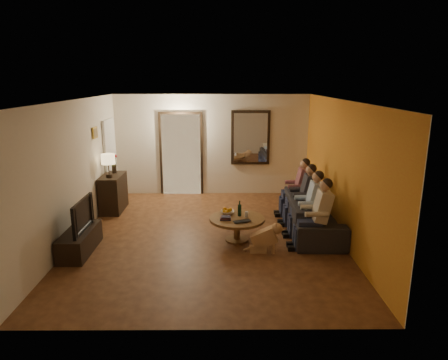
{
  "coord_description": "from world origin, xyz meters",
  "views": [
    {
      "loc": [
        0.26,
        -7.27,
        2.98
      ],
      "look_at": [
        0.3,
        0.3,
        1.05
      ],
      "focal_mm": 32.0,
      "sensor_mm": 36.0,
      "label": 1
    }
  ],
  "objects_px": {
    "person_d": "(299,190)",
    "dog": "(264,237)",
    "dresser": "(113,193)",
    "bowl": "(227,212)",
    "tv": "(77,215)",
    "wine_bottle": "(240,208)",
    "person_c": "(305,197)",
    "sofa": "(312,214)",
    "laptop": "(243,222)",
    "person_a": "(318,217)",
    "coffee_table": "(237,229)",
    "person_b": "(311,206)",
    "tv_stand": "(80,241)",
    "table_lamp": "(108,166)"
  },
  "relations": [
    {
      "from": "person_d",
      "to": "coffee_table",
      "type": "bearing_deg",
      "value": -135.26
    },
    {
      "from": "tv_stand",
      "to": "tv",
      "type": "bearing_deg",
      "value": 0.0
    },
    {
      "from": "bowl",
      "to": "laptop",
      "type": "xyz_separation_m",
      "value": [
        0.28,
        -0.5,
        -0.02
      ]
    },
    {
      "from": "sofa",
      "to": "laptop",
      "type": "bearing_deg",
      "value": 121.13
    },
    {
      "from": "bowl",
      "to": "person_a",
      "type": "bearing_deg",
      "value": -20.85
    },
    {
      "from": "person_c",
      "to": "laptop",
      "type": "xyz_separation_m",
      "value": [
        -1.32,
        -1.09,
        -0.14
      ]
    },
    {
      "from": "person_d",
      "to": "bowl",
      "type": "xyz_separation_m",
      "value": [
        -1.6,
        -1.19,
        -0.12
      ]
    },
    {
      "from": "person_c",
      "to": "dresser",
      "type": "bearing_deg",
      "value": 166.84
    },
    {
      "from": "coffee_table",
      "to": "bowl",
      "type": "relative_size",
      "value": 3.99
    },
    {
      "from": "table_lamp",
      "to": "person_d",
      "type": "xyz_separation_m",
      "value": [
        4.21,
        -0.17,
        -0.51
      ]
    },
    {
      "from": "person_c",
      "to": "coffee_table",
      "type": "distance_m",
      "value": 1.68
    },
    {
      "from": "wine_bottle",
      "to": "tv",
      "type": "bearing_deg",
      "value": -168.07
    },
    {
      "from": "dresser",
      "to": "person_a",
      "type": "bearing_deg",
      "value": -27.41
    },
    {
      "from": "tv",
      "to": "coffee_table",
      "type": "distance_m",
      "value": 2.87
    },
    {
      "from": "tv",
      "to": "person_b",
      "type": "height_order",
      "value": "person_b"
    },
    {
      "from": "tv_stand",
      "to": "person_a",
      "type": "relative_size",
      "value": 1.0
    },
    {
      "from": "person_c",
      "to": "laptop",
      "type": "bearing_deg",
      "value": -140.51
    },
    {
      "from": "table_lamp",
      "to": "bowl",
      "type": "distance_m",
      "value": 3.01
    },
    {
      "from": "sofa",
      "to": "bowl",
      "type": "height_order",
      "value": "sofa"
    },
    {
      "from": "coffee_table",
      "to": "bowl",
      "type": "distance_m",
      "value": 0.38
    },
    {
      "from": "table_lamp",
      "to": "bowl",
      "type": "relative_size",
      "value": 2.08
    },
    {
      "from": "dresser",
      "to": "tv",
      "type": "relative_size",
      "value": 0.97
    },
    {
      "from": "tv",
      "to": "sofa",
      "type": "height_order",
      "value": "tv"
    },
    {
      "from": "dresser",
      "to": "person_c",
      "type": "xyz_separation_m",
      "value": [
        4.21,
        -0.99,
        0.18
      ]
    },
    {
      "from": "table_lamp",
      "to": "bowl",
      "type": "bearing_deg",
      "value": -27.43
    },
    {
      "from": "dresser",
      "to": "dog",
      "type": "relative_size",
      "value": 1.69
    },
    {
      "from": "person_c",
      "to": "wine_bottle",
      "type": "height_order",
      "value": "person_c"
    },
    {
      "from": "bowl",
      "to": "wine_bottle",
      "type": "distance_m",
      "value": 0.29
    },
    {
      "from": "bowl",
      "to": "laptop",
      "type": "relative_size",
      "value": 0.79
    },
    {
      "from": "person_d",
      "to": "laptop",
      "type": "distance_m",
      "value": 2.15
    },
    {
      "from": "dog",
      "to": "wine_bottle",
      "type": "height_order",
      "value": "wine_bottle"
    },
    {
      "from": "laptop",
      "to": "tv_stand",
      "type": "bearing_deg",
      "value": 163.88
    },
    {
      "from": "person_b",
      "to": "person_c",
      "type": "distance_m",
      "value": 0.6
    },
    {
      "from": "bowl",
      "to": "person_c",
      "type": "bearing_deg",
      "value": 20.21
    },
    {
      "from": "table_lamp",
      "to": "person_c",
      "type": "xyz_separation_m",
      "value": [
        4.21,
        -0.77,
        -0.51
      ]
    },
    {
      "from": "person_c",
      "to": "bowl",
      "type": "height_order",
      "value": "person_c"
    },
    {
      "from": "person_d",
      "to": "coffee_table",
      "type": "relative_size",
      "value": 1.16
    },
    {
      "from": "laptop",
      "to": "person_b",
      "type": "bearing_deg",
      "value": -0.16
    },
    {
      "from": "person_b",
      "to": "bowl",
      "type": "relative_size",
      "value": 4.63
    },
    {
      "from": "person_b",
      "to": "person_c",
      "type": "height_order",
      "value": "same"
    },
    {
      "from": "dog",
      "to": "bowl",
      "type": "bearing_deg",
      "value": 132.83
    },
    {
      "from": "sofa",
      "to": "coffee_table",
      "type": "distance_m",
      "value": 1.61
    },
    {
      "from": "sofa",
      "to": "tv_stand",
      "type": "bearing_deg",
      "value": 105.27
    },
    {
      "from": "person_d",
      "to": "dog",
      "type": "relative_size",
      "value": 2.14
    },
    {
      "from": "tv",
      "to": "wine_bottle",
      "type": "distance_m",
      "value": 2.91
    },
    {
      "from": "sofa",
      "to": "tv",
      "type": "bearing_deg",
      "value": 105.27
    },
    {
      "from": "tv",
      "to": "bowl",
      "type": "relative_size",
      "value": 3.75
    },
    {
      "from": "wine_bottle",
      "to": "bowl",
      "type": "bearing_deg",
      "value": 152.45
    },
    {
      "from": "bowl",
      "to": "dog",
      "type": "bearing_deg",
      "value": -49.76
    },
    {
      "from": "coffee_table",
      "to": "sofa",
      "type": "bearing_deg",
      "value": 18.51
    }
  ]
}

